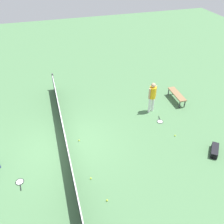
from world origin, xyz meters
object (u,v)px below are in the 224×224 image
at_px(tennis_ball_by_net, 107,200).
at_px(courtside_bench, 177,95).
at_px(tennis_ball_near_player, 79,140).
at_px(tennis_ball_midcourt, 175,135).
at_px(player_near_side, 152,95).
at_px(tennis_ball_baseline, 91,178).
at_px(tennis_racket_far_player, 20,182).
at_px(equipment_bag, 214,151).
at_px(tennis_racket_near_player, 160,121).

xyz_separation_m(tennis_ball_by_net, courtside_bench, (5.00, -5.43, 0.38)).
relative_size(tennis_ball_near_player, tennis_ball_midcourt, 1.00).
xyz_separation_m(player_near_side, tennis_ball_baseline, (-3.41, 3.99, -0.98)).
bearing_deg(player_near_side, tennis_ball_near_player, 106.37).
xyz_separation_m(tennis_racket_far_player, courtside_bench, (3.31, -8.39, 0.40)).
height_order(tennis_ball_by_net, courtside_bench, courtside_bench).
bearing_deg(courtside_bench, tennis_ball_near_player, 106.19).
relative_size(tennis_ball_by_net, courtside_bench, 0.04).
relative_size(tennis_ball_midcourt, equipment_bag, 0.08).
relative_size(tennis_racket_near_player, courtside_bench, 0.40).
height_order(tennis_racket_far_player, equipment_bag, equipment_bag).
relative_size(tennis_racket_far_player, tennis_ball_baseline, 9.07).
relative_size(tennis_ball_baseline, equipment_bag, 0.08).
bearing_deg(tennis_racket_near_player, courtside_bench, -49.29).
distance_m(tennis_ball_midcourt, courtside_bench, 3.04).
relative_size(player_near_side, tennis_racket_far_player, 2.84).
height_order(tennis_racket_far_player, tennis_ball_near_player, tennis_ball_near_player).
height_order(player_near_side, tennis_ball_by_net, player_near_side).
xyz_separation_m(player_near_side, tennis_racket_near_player, (-0.93, -0.10, -1.00)).
height_order(tennis_racket_near_player, tennis_ball_near_player, tennis_ball_near_player).
relative_size(tennis_ball_by_net, equipment_bag, 0.08).
height_order(tennis_ball_near_player, tennis_ball_by_net, same).
bearing_deg(tennis_ball_midcourt, courtside_bench, -29.21).
relative_size(tennis_ball_midcourt, courtside_bench, 0.04).
height_order(player_near_side, equipment_bag, player_near_side).
relative_size(tennis_racket_near_player, tennis_racket_far_player, 1.01).
distance_m(player_near_side, tennis_ball_near_player, 4.33).
bearing_deg(tennis_ball_baseline, player_near_side, -49.55).
bearing_deg(courtside_bench, tennis_ball_midcourt, 150.79).
distance_m(tennis_racket_near_player, tennis_ball_baseline, 4.79).
height_order(tennis_ball_midcourt, tennis_ball_baseline, same).
distance_m(tennis_ball_near_player, tennis_ball_midcourt, 4.44).
height_order(courtside_bench, equipment_bag, courtside_bench).
xyz_separation_m(courtside_bench, equipment_bag, (-4.10, 0.42, -0.28)).
bearing_deg(tennis_racket_near_player, tennis_ball_near_player, 93.50).
bearing_deg(equipment_bag, tennis_ball_baseline, 87.92).
relative_size(tennis_ball_by_net, tennis_ball_midcourt, 1.00).
relative_size(player_near_side, tennis_ball_by_net, 25.76).
relative_size(courtside_bench, equipment_bag, 1.90).
bearing_deg(tennis_ball_near_player, player_near_side, -73.63).
xyz_separation_m(tennis_ball_by_net, equipment_bag, (0.90, -5.01, 0.11)).
bearing_deg(equipment_bag, tennis_racket_near_player, 25.09).
bearing_deg(tennis_racket_far_player, player_near_side, -67.01).
distance_m(player_near_side, tennis_ball_midcourt, 2.37).
bearing_deg(tennis_ball_near_player, tennis_racket_far_player, 122.18).
bearing_deg(tennis_ball_by_net, tennis_ball_midcourt, -59.10).
bearing_deg(equipment_bag, player_near_side, 20.59).
relative_size(player_near_side, tennis_ball_baseline, 25.76).
bearing_deg(tennis_ball_by_net, courtside_bench, -47.34).
distance_m(tennis_ball_by_net, tennis_ball_midcourt, 4.61).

